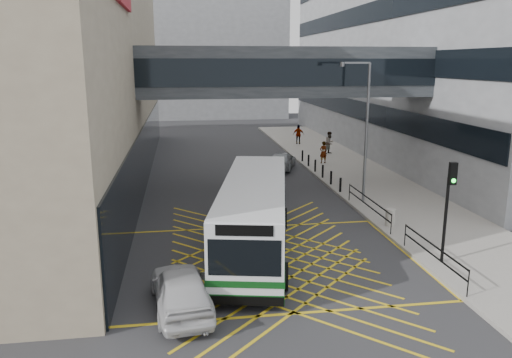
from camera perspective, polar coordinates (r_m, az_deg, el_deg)
name	(u,v)px	position (r m, az deg, el deg)	size (l,w,h in m)	color
ground	(270,261)	(21.11, 1.63, -9.37)	(120.00, 120.00, 0.00)	#333335
building_right	(485,40)	(51.20, 24.72, 14.20)	(24.09, 44.00, 20.00)	gray
building_far	(189,56)	(79.19, -7.68, 13.78)	(28.00, 16.00, 18.00)	gray
skybridge	(285,72)	(31.84, 3.28, 12.12)	(20.00, 4.10, 3.00)	#383D42
pavement	(355,174)	(37.26, 11.25, 0.54)	(6.00, 54.00, 0.16)	#9C978E
box_junction	(270,261)	(21.11, 1.63, -9.36)	(12.00, 9.00, 0.01)	gold
bus	(255,213)	(21.67, -0.17, -3.94)	(4.85, 11.69, 3.20)	silver
car_white	(181,289)	(17.16, -8.56, -12.28)	(1.97, 4.82, 1.53)	silver
car_dark	(250,180)	(31.82, -0.65, -0.14)	(1.87, 4.79, 1.50)	black
car_silver	(282,160)	(38.70, 2.94, 2.17)	(1.86, 4.42, 1.37)	gray
traffic_light	(449,198)	(21.07, 21.18, -2.06)	(0.29, 0.48, 4.18)	black
street_lamp	(364,124)	(28.96, 12.22, 6.16)	(1.80, 0.28, 7.96)	slate
litter_bin	(390,217)	(25.73, 15.10, -4.24)	(0.49, 0.49, 0.85)	#ADA89E
kerb_railings	(393,221)	(24.17, 15.44, -4.68)	(0.05, 12.54, 1.00)	black
bollards	(319,168)	(36.31, 7.20, 1.22)	(0.14, 10.14, 0.90)	black
pedestrian_a	(323,152)	(40.38, 7.69, 3.04)	(0.70, 0.50, 1.76)	gray
pedestrian_b	(330,143)	(44.68, 8.42, 4.12)	(0.95, 0.55, 1.94)	gray
pedestrian_c	(299,135)	(49.67, 4.88, 5.08)	(1.11, 0.53, 1.87)	gray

